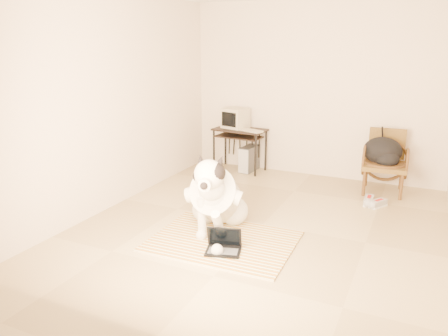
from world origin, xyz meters
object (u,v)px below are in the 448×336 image
Objects in this scene: dog at (216,198)px; rattan_chair at (385,161)px; crt_monitor at (235,118)px; pc_tower at (249,159)px; computer_desk at (240,135)px; laptop at (224,245)px; backpack at (383,152)px.

rattan_chair is (1.57, 2.24, 0.05)m from dog.
pc_tower is (0.27, -0.02, -0.66)m from crt_monitor.
rattan_chair reaches higher than computer_desk.
laptop is 3.00m from rattan_chair.
rattan_chair is (2.14, -0.16, 0.24)m from pc_tower.
computer_desk is 2.31m from rattan_chair.
laptop is 0.77× the size of backpack.
crt_monitor is 2.45m from rattan_chair.
crt_monitor is at bearing 174.70° from pc_tower.
crt_monitor reaches higher than laptop.
dog is 2.47m from pc_tower.
backpack is at bearing 65.02° from laptop.
dog is 2.97× the size of crt_monitor.
laptop is (0.31, -0.46, -0.32)m from dog.
backpack is (1.24, 2.65, 0.51)m from laptop.
pc_tower reaches higher than laptop.
rattan_chair reaches higher than backpack.
dog reaches higher than computer_desk.
computer_desk is (-0.73, 2.36, 0.21)m from dog.
dog is at bearing -76.75° from pc_tower.
laptop is 3.20m from crt_monitor.
dog is at bearing -71.06° from crt_monitor.
pc_tower is 0.52× the size of rattan_chair.
computer_desk is at bearing -166.33° from pc_tower.
dog is 0.64m from laptop.
backpack reaches higher than computer_desk.
crt_monitor reaches higher than computer_desk.
laptop is at bearing -68.47° from crt_monitor.
backpack is (1.54, 2.19, 0.19)m from dog.
laptop is 2.97m from backpack.
crt_monitor is (-0.11, 0.06, 0.26)m from computer_desk.
dog is 2.69m from backpack.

